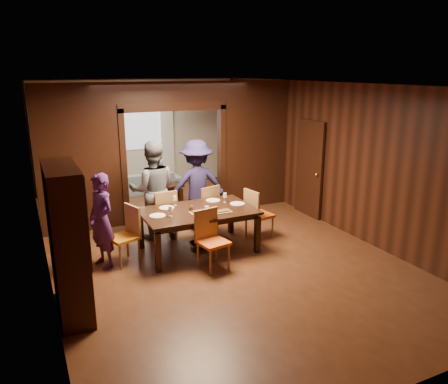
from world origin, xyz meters
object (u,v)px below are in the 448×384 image
chair_near (213,241)px  chair_far_r (204,208)px  person_grey (153,190)px  coffee_table (166,192)px  person_navy (197,185)px  sofa (144,182)px  dining_table (198,230)px  person_purple (102,221)px  chair_far_l (162,214)px  hutch (67,241)px  chair_right (260,213)px  chair_left (123,236)px

chair_near → chair_far_r: bearing=61.1°
person_grey → coffee_table: (0.96, 2.24, -0.74)m
person_navy → sofa: person_navy is taller
chair_far_r → person_grey: bearing=-25.8°
dining_table → chair_far_r: chair_far_r is taller
person_purple → chair_far_l: bearing=99.8°
coffee_table → hutch: 5.22m
person_grey → coffee_table: bearing=-98.6°
dining_table → chair_right: (1.29, 0.08, 0.10)m
chair_left → person_grey: bearing=120.5°
coffee_table → chair_far_l: bearing=-109.3°
sofa → chair_far_r: chair_far_r is taller
dining_table → chair_far_r: size_ratio=2.03×
person_navy → dining_table: (-0.40, -1.07, -0.53)m
person_navy → chair_far_l: person_navy is taller
sofa → chair_left: bearing=70.6°
person_grey → chair_far_r: size_ratio=1.93×
hutch → chair_left: bearing=51.7°
chair_left → hutch: bearing=-56.9°
hutch → chair_right: bearing=19.4°
chair_near → hutch: 2.31m
chair_far_l → hutch: bearing=40.2°
chair_near → hutch: hutch is taller
person_navy → chair_right: (0.89, -0.99, -0.42)m
person_grey → chair_far_r: bearing=-174.6°
coffee_table → hutch: bearing=-121.8°
sofa → hutch: 5.92m
sofa → chair_right: chair_right is taller
dining_table → coffee_table: size_ratio=2.46×
coffee_table → chair_left: 3.64m
chair_far_r → hutch: 3.42m
chair_far_r → hutch: size_ratio=0.48×
sofa → hutch: bearing=65.7°
chair_left → chair_far_l: size_ratio=1.00×
person_grey → sofa: bearing=-87.3°
person_grey → hutch: 2.78m
person_navy → chair_right: 1.40m
chair_left → coffee_table: bearing=132.3°
person_navy → person_purple: bearing=32.2°
person_purple → chair_near: size_ratio=1.61×
person_grey → chair_left: 1.31m
coffee_table → chair_far_r: 2.41m
person_grey → dining_table: 1.23m
person_purple → person_navy: size_ratio=0.86×
person_grey → hutch: bearing=65.1°
person_navy → coffee_table: bearing=-84.3°
dining_table → chair_left: chair_left is taller
coffee_table → chair_far_l: (-0.83, -2.37, 0.28)m
person_purple → dining_table: person_purple is taller
person_purple → person_grey: (1.12, 0.88, 0.15)m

